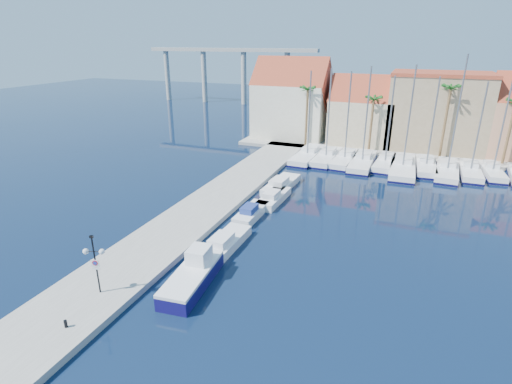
# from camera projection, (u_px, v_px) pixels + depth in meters

# --- Properties ---
(ground) EXTENTS (260.00, 260.00, 0.00)m
(ground) POSITION_uv_depth(u_px,v_px,m) (227.00, 306.00, 26.37)
(ground) COLOR black
(ground) RESTS_ON ground
(quay_west) EXTENTS (6.00, 77.00, 0.50)m
(quay_west) POSITION_uv_depth(u_px,v_px,m) (205.00, 208.00, 41.11)
(quay_west) COLOR gray
(quay_west) RESTS_ON ground
(shore_north) EXTENTS (54.00, 16.00, 0.50)m
(shore_north) POSITION_uv_depth(u_px,v_px,m) (411.00, 147.00, 64.52)
(shore_north) COLOR gray
(shore_north) RESTS_ON ground
(lamp_post) EXTENTS (1.40, 0.74, 4.29)m
(lamp_post) POSITION_uv_depth(u_px,v_px,m) (94.00, 256.00, 25.95)
(lamp_post) COLOR black
(lamp_post) RESTS_ON quay_west
(bollard) EXTENTS (0.19, 0.19, 0.48)m
(bollard) POSITION_uv_depth(u_px,v_px,m) (66.00, 324.00, 23.58)
(bollard) COLOR black
(bollard) RESTS_ON quay_west
(fishing_boat) EXTENTS (2.86, 6.89, 2.35)m
(fishing_boat) POSITION_uv_depth(u_px,v_px,m) (193.00, 275.00, 28.41)
(fishing_boat) COLOR #120D4F
(fishing_boat) RESTS_ON ground
(motorboat_west_0) EXTENTS (2.19, 6.56, 1.40)m
(motorboat_west_0) POSITION_uv_depth(u_px,v_px,m) (224.00, 243.00, 33.44)
(motorboat_west_0) COLOR white
(motorboat_west_0) RESTS_ON ground
(motorboat_west_1) EXTENTS (1.85, 5.56, 1.40)m
(motorboat_west_1) POSITION_uv_depth(u_px,v_px,m) (251.00, 212.00, 39.38)
(motorboat_west_1) COLOR white
(motorboat_west_1) RESTS_ON ground
(motorboat_west_2) EXTENTS (2.18, 6.13, 1.40)m
(motorboat_west_2) POSITION_uv_depth(u_px,v_px,m) (273.00, 198.00, 43.08)
(motorboat_west_2) COLOR white
(motorboat_west_2) RESTS_ON ground
(motorboat_west_3) EXTENTS (2.76, 7.38, 1.40)m
(motorboat_west_3) POSITION_uv_depth(u_px,v_px,m) (281.00, 184.00, 47.06)
(motorboat_west_3) COLOR white
(motorboat_west_3) RESTS_ON ground
(sailboat_0) EXTENTS (3.30, 11.05, 12.55)m
(sailboat_0) POSITION_uv_depth(u_px,v_px,m) (308.00, 155.00, 58.94)
(sailboat_0) COLOR white
(sailboat_0) RESTS_ON ground
(sailboat_1) EXTENTS (2.91, 9.88, 12.94)m
(sailboat_1) POSITION_uv_depth(u_px,v_px,m) (327.00, 157.00, 57.85)
(sailboat_1) COLOR white
(sailboat_1) RESTS_ON ground
(sailboat_2) EXTENTS (3.30, 9.82, 12.63)m
(sailboat_2) POSITION_uv_depth(u_px,v_px,m) (345.00, 159.00, 56.93)
(sailboat_2) COLOR white
(sailboat_2) RESTS_ON ground
(sailboat_3) EXTENTS (2.87, 10.77, 13.35)m
(sailboat_3) POSITION_uv_depth(u_px,v_px,m) (363.00, 161.00, 55.81)
(sailboat_3) COLOR white
(sailboat_3) RESTS_ON ground
(sailboat_4) EXTENTS (2.97, 8.97, 12.22)m
(sailboat_4) POSITION_uv_depth(u_px,v_px,m) (385.00, 162.00, 55.27)
(sailboat_4) COLOR white
(sailboat_4) RESTS_ON ground
(sailboat_5) EXTENTS (3.38, 12.03, 13.68)m
(sailboat_5) POSITION_uv_depth(u_px,v_px,m) (403.00, 166.00, 53.54)
(sailboat_5) COLOR white
(sailboat_5) RESTS_ON ground
(sailboat_6) EXTENTS (2.85, 9.36, 12.24)m
(sailboat_6) POSITION_uv_depth(u_px,v_px,m) (426.00, 166.00, 53.81)
(sailboat_6) COLOR white
(sailboat_6) RESTS_ON ground
(sailboat_7) EXTENTS (3.43, 10.43, 14.96)m
(sailboat_7) POSITION_uv_depth(u_px,v_px,m) (447.00, 170.00, 52.02)
(sailboat_7) COLOR white
(sailboat_7) RESTS_ON ground
(sailboat_8) EXTENTS (2.46, 9.19, 11.84)m
(sailboat_8) POSITION_uv_depth(u_px,v_px,m) (470.00, 170.00, 51.82)
(sailboat_8) COLOR white
(sailboat_8) RESTS_ON ground
(sailboat_9) EXTENTS (2.74, 8.23, 11.99)m
(sailboat_9) POSITION_uv_depth(u_px,v_px,m) (492.00, 171.00, 51.50)
(sailboat_9) COLOR white
(sailboat_9) RESTS_ON ground
(building_0) EXTENTS (12.30, 9.00, 13.50)m
(building_0) POSITION_uv_depth(u_px,v_px,m) (292.00, 102.00, 68.30)
(building_0) COLOR beige
(building_0) RESTS_ON shore_north
(building_1) EXTENTS (10.30, 8.00, 11.00)m
(building_1) POSITION_uv_depth(u_px,v_px,m) (363.00, 114.00, 64.61)
(building_1) COLOR tan
(building_1) RESTS_ON shore_north
(building_2) EXTENTS (14.20, 10.20, 11.50)m
(building_2) POSITION_uv_depth(u_px,v_px,m) (437.00, 111.00, 61.35)
(building_2) COLOR #997F5E
(building_2) RESTS_ON shore_north
(palm_0) EXTENTS (2.60, 2.60, 10.15)m
(palm_0) POSITION_uv_depth(u_px,v_px,m) (308.00, 91.00, 61.67)
(palm_0) COLOR brown
(palm_0) RESTS_ON shore_north
(palm_1) EXTENTS (2.60, 2.60, 9.15)m
(palm_1) POSITION_uv_depth(u_px,v_px,m) (374.00, 100.00, 58.57)
(palm_1) COLOR brown
(palm_1) RESTS_ON shore_north
(palm_2) EXTENTS (2.60, 2.60, 11.15)m
(palm_2) POSITION_uv_depth(u_px,v_px,m) (451.00, 90.00, 54.45)
(palm_2) COLOR brown
(palm_2) RESTS_ON shore_north
(viaduct) EXTENTS (48.00, 2.20, 14.45)m
(viaduct) POSITION_uv_depth(u_px,v_px,m) (226.00, 65.00, 107.38)
(viaduct) COLOR #9E9E99
(viaduct) RESTS_ON ground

